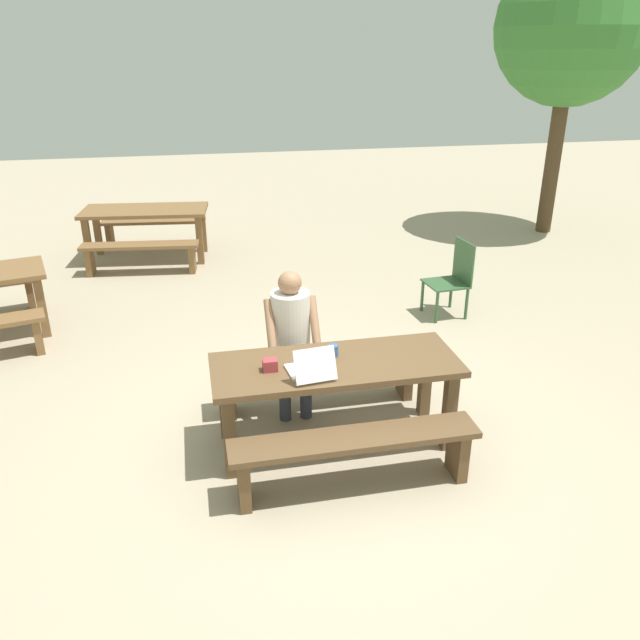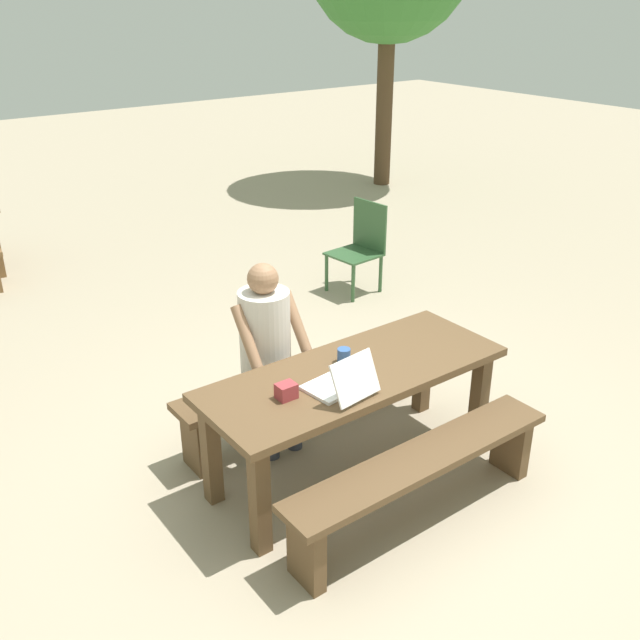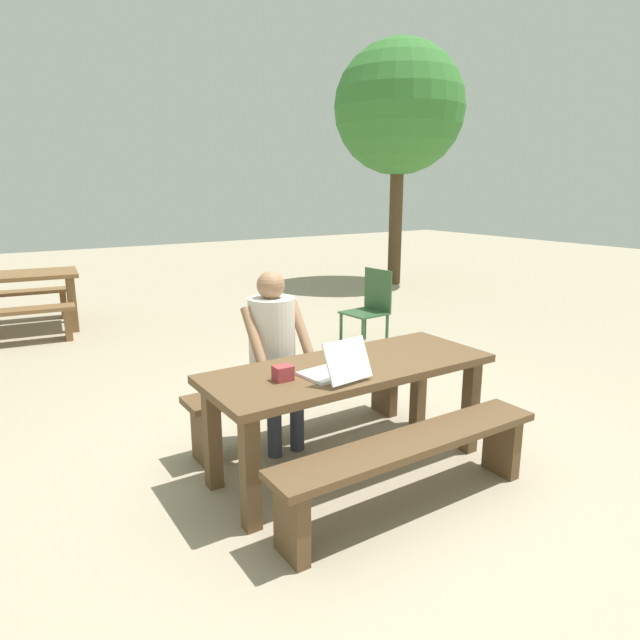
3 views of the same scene
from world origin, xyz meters
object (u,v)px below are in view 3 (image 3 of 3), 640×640
at_px(picnic_table_front, 350,381).
at_px(plastic_chair, 370,306).
at_px(person_seated, 274,346).
at_px(laptop, 336,368).
at_px(coffee_mug, 341,353).
at_px(picnic_table_mid, 1,284).
at_px(small_pouch, 283,373).
at_px(tree_left, 399,109).

distance_m(picnic_table_front, plastic_chair, 2.99).
xyz_separation_m(person_seated, plastic_chair, (2.18, 1.71, -0.28)).
height_order(laptop, plastic_chair, laptop).
xyz_separation_m(picnic_table_front, laptop, (-0.22, -0.16, 0.17)).
xyz_separation_m(coffee_mug, picnic_table_mid, (-1.64, 5.07, -0.13)).
bearing_deg(picnic_table_front, small_pouch, -177.22).
relative_size(plastic_chair, tree_left, 0.20).
bearing_deg(tree_left, plastic_chair, -134.13).
xyz_separation_m(small_pouch, tree_left, (5.44, 5.39, 2.40)).
xyz_separation_m(small_pouch, person_seated, (0.26, 0.59, -0.02)).
xyz_separation_m(person_seated, picnic_table_mid, (-1.38, 4.62, -0.10)).
bearing_deg(plastic_chair, picnic_table_mid, -134.13).
xyz_separation_m(picnic_table_front, tree_left, (4.94, 5.37, 2.56)).
xyz_separation_m(picnic_table_front, picnic_table_mid, (-1.63, 5.18, 0.03)).
height_order(picnic_table_front, small_pouch, small_pouch).
height_order(person_seated, plastic_chair, person_seated).
relative_size(small_pouch, picnic_table_mid, 0.06).
height_order(picnic_table_front, person_seated, person_seated).
distance_m(small_pouch, picnic_table_mid, 5.32).
xyz_separation_m(laptop, tree_left, (5.16, 5.53, 2.39)).
xyz_separation_m(laptop, plastic_chair, (2.16, 2.43, -0.32)).
height_order(coffee_mug, tree_left, tree_left).
relative_size(coffee_mug, tree_left, 0.02).
distance_m(coffee_mug, tree_left, 7.60).
height_order(picnic_table_front, tree_left, tree_left).
bearing_deg(coffee_mug, person_seated, 119.19).
relative_size(laptop, tree_left, 0.09).
height_order(person_seated, tree_left, tree_left).
bearing_deg(coffee_mug, tree_left, 46.82).
xyz_separation_m(small_pouch, coffee_mug, (0.51, 0.13, 0.00)).
height_order(coffee_mug, picnic_table_mid, coffee_mug).
xyz_separation_m(coffee_mug, tree_left, (4.93, 5.26, 2.40)).
height_order(laptop, picnic_table_mid, laptop).
bearing_deg(coffee_mug, picnic_table_front, -92.63).
distance_m(coffee_mug, plastic_chair, 2.91).
distance_m(small_pouch, person_seated, 0.64).
bearing_deg(small_pouch, picnic_table_front, 2.78).
relative_size(person_seated, picnic_table_mid, 0.68).
xyz_separation_m(coffee_mug, plastic_chair, (1.93, 2.16, -0.31)).
distance_m(person_seated, picnic_table_mid, 4.82).
distance_m(small_pouch, tree_left, 8.03).
xyz_separation_m(person_seated, tree_left, (5.19, 4.81, 2.42)).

